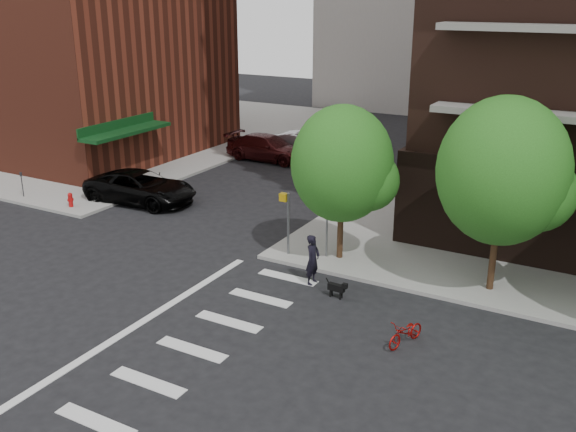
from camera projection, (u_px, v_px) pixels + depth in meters
name	position (u px, v px, depth m)	size (l,w,h in m)	color
ground	(118.00, 326.00, 20.95)	(120.00, 120.00, 0.00)	black
sidewalk_nw	(97.00, 127.00, 51.60)	(31.00, 33.00, 0.15)	gray
crosswalk	(172.00, 343.00, 19.93)	(3.85, 13.00, 0.01)	silver
tree_a	(342.00, 164.00, 24.77)	(4.00, 4.00, 5.90)	#301E11
tree_b	(503.00, 171.00, 21.83)	(4.50, 4.50, 6.65)	#301E11
pedestrian_signal	(297.00, 215.00, 25.79)	(2.18, 0.67, 2.60)	slate
fire_hydrant	(70.00, 199.00, 32.04)	(0.24, 0.24, 0.73)	#A50C0C
parking_meter	(22.00, 182.00, 33.53)	(0.10, 0.08, 1.32)	black
parked_car_black	(141.00, 187.00, 33.04)	(5.91, 2.73, 1.64)	black
parked_car_maroon	(268.00, 148.00, 41.40)	(5.73, 2.33, 1.66)	#380F10
parked_car_silver	(302.00, 144.00, 42.82)	(4.57, 1.59, 1.51)	#B5B7BC
scooter	(406.00, 333.00, 19.71)	(0.55, 1.58, 0.83)	#9F0E0A
dog_walker	(313.00, 260.00, 23.70)	(0.46, 0.70, 1.93)	black
dog	(337.00, 288.00, 22.77)	(0.74, 0.23, 0.63)	black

